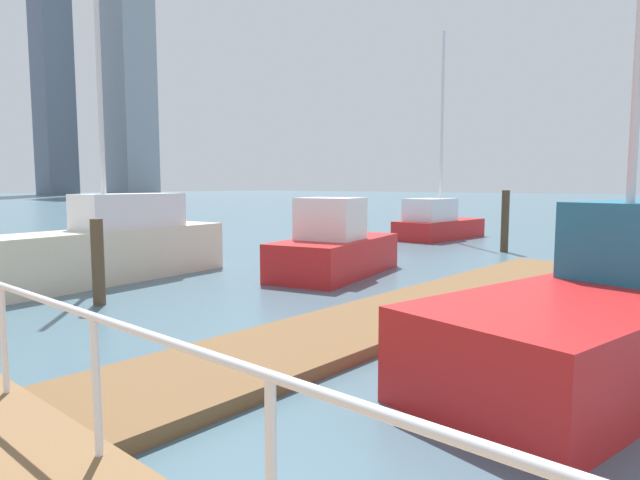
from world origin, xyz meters
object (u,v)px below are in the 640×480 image
(moored_boat_0, at_px, (630,305))
(moored_boat_3, at_px, (437,222))
(moored_boat_1, at_px, (111,246))
(moored_boat_4, at_px, (335,249))

(moored_boat_0, bearing_deg, moored_boat_3, 38.01)
(moored_boat_1, distance_m, moored_boat_3, 14.89)
(moored_boat_3, bearing_deg, moored_boat_4, -164.88)
(moored_boat_4, bearing_deg, moored_boat_0, -110.39)
(moored_boat_3, distance_m, moored_boat_4, 10.86)
(moored_boat_3, relative_size, moored_boat_4, 1.92)
(moored_boat_0, xyz_separation_m, moored_boat_4, (2.81, 7.56, -0.07))
(moored_boat_4, bearing_deg, moored_boat_1, 140.63)
(moored_boat_3, bearing_deg, moored_boat_1, 177.05)
(moored_boat_1, xyz_separation_m, moored_boat_3, (14.87, -0.77, -0.14))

